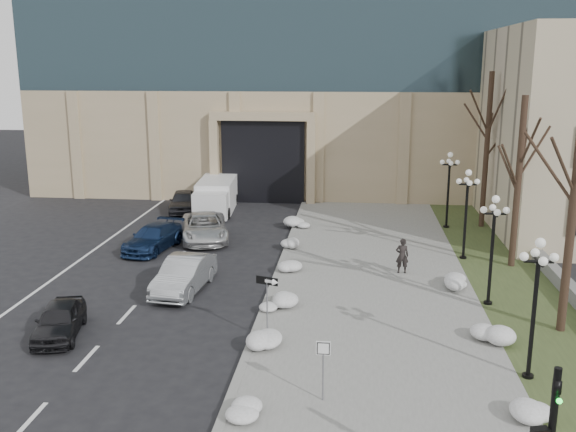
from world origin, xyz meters
The scene contains 29 objects.
sidewalk centered at (3.50, 14.00, 0.06)m, with size 9.00×40.00×0.12m, color gray.
curb centered at (-1.00, 14.00, 0.07)m, with size 0.30×40.00×0.14m, color gray.
grass_strip centered at (10.00, 14.00, 0.05)m, with size 4.00×40.00×0.10m, color #364321.
stone_wall centered at (12.00, 16.00, 0.35)m, with size 0.50×30.00×0.70m, color slate.
car_a centered at (-8.24, 7.73, 0.64)m, with size 1.51×3.75×1.28m, color black.
car_b centered at (-4.87, 12.96, 0.77)m, with size 1.63×4.68×1.54m, color #A5A9AD.
car_c centered at (-8.26, 19.18, 0.68)m, with size 1.90×4.67×1.36m, color navy.
car_d centered at (-5.93, 21.43, 0.76)m, with size 2.51×5.44×1.51m, color silver.
car_e centered at (-9.09, 28.48, 0.73)m, with size 1.72×4.27×1.46m, color #2C2D31.
pedestrian centered at (4.95, 16.21, 0.98)m, with size 0.63×0.41×1.72m, color black.
box_truck centered at (-6.84, 28.88, 1.03)m, with size 2.82×6.85×2.12m.
one_way_sign centered at (-0.34, 8.16, 2.01)m, with size 0.89×0.45×2.43m.
keep_sign centered at (1.79, 3.83, 1.48)m, with size 0.43×0.06×2.02m.
snow_clump_b centered at (-0.61, 2.66, 0.30)m, with size 1.10×1.60×0.36m, color white.
snow_clump_c centered at (-0.65, 7.15, 0.30)m, with size 1.10×1.60×0.36m, color white.
snow_clump_d centered at (-0.44, 10.92, 0.30)m, with size 1.10×1.60×0.36m, color white.
snow_clump_e centered at (-0.45, 15.78, 0.30)m, with size 1.10×1.60×0.36m, color white.
snow_clump_f centered at (-0.55, 19.98, 0.30)m, with size 1.10×1.60×0.36m, color white.
snow_clump_g centered at (-0.81, 24.51, 0.30)m, with size 1.10×1.60×0.36m, color white.
snow_clump_h centered at (7.87, 3.14, 0.30)m, with size 1.10×1.60×0.36m, color white.
snow_clump_i centered at (7.70, 8.91, 0.30)m, with size 1.10×1.60×0.36m, color white.
snow_clump_j centered at (7.32, 14.54, 0.30)m, with size 1.10×1.60×0.36m, color white.
lamppost_a centered at (8.30, 6.00, 3.07)m, with size 1.18×1.18×4.76m.
lamppost_b centered at (8.30, 12.50, 3.07)m, with size 1.18×1.18×4.76m.
lamppost_c centered at (8.30, 19.00, 3.07)m, with size 1.18×1.18×4.76m.
lamppost_d centered at (8.30, 25.50, 3.07)m, with size 1.18×1.18×4.76m.
tree_near centered at (10.50, 10.00, 5.83)m, with size 3.20×3.20×9.00m.
tree_mid centered at (10.50, 18.00, 5.50)m, with size 3.20×3.20×8.50m.
tree_far centered at (10.50, 26.00, 6.15)m, with size 3.20×3.20×9.50m.
Camera 1 is at (2.56, -13.60, 9.96)m, focal length 40.00 mm.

